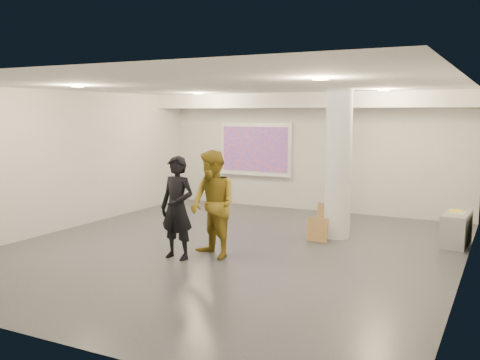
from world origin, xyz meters
The scene contains 20 objects.
floor centered at (0.00, 0.00, 0.00)m, with size 8.00×9.00×0.01m, color #383B40.
ceiling centered at (0.00, 0.00, 3.00)m, with size 8.00×9.00×0.01m, color silver.
wall_back centered at (0.00, 4.50, 1.50)m, with size 8.00×0.01×3.00m, color beige.
wall_front centered at (0.00, -4.50, 1.50)m, with size 8.00×0.01×3.00m, color beige.
wall_left centered at (-4.00, 0.00, 1.50)m, with size 0.01×9.00×3.00m, color beige.
wall_right centered at (4.00, 0.00, 1.50)m, with size 0.01×9.00×3.00m, color beige.
soffit_band centered at (0.00, 3.95, 2.82)m, with size 8.00×1.10×0.36m, color white.
downlight_nw centered at (-2.20, 2.50, 2.98)m, with size 0.22×0.22×0.02m, color #FFCB98.
downlight_ne centered at (2.20, 2.50, 2.98)m, with size 0.22×0.22×0.02m, color #FFCB98.
downlight_sw centered at (-2.20, -1.50, 2.98)m, with size 0.22×0.22×0.02m, color #FFCB98.
downlight_se centered at (2.20, -1.50, 2.98)m, with size 0.22×0.22×0.02m, color #FFCB98.
column centered at (1.50, 1.80, 1.50)m, with size 0.52×0.52×3.00m, color silver.
projection_screen centered at (-1.60, 4.45, 1.53)m, with size 2.10×0.13×1.42m.
credenza centered at (3.72, 2.24, 0.31)m, with size 0.45×1.07×0.62m, color gray.
papers_stack centered at (3.77, 2.24, 0.63)m, with size 0.21×0.27×0.02m, color white.
postit_pad centered at (3.70, 2.29, 0.64)m, with size 0.21×0.29×0.03m, color yellow.
cardboard_back centered at (1.37, 1.78, 0.34)m, with size 0.62×0.06×0.68m, color #9D733F.
cardboard_front centered at (1.27, 1.27, 0.24)m, with size 0.43×0.04×0.48m, color #9D733F.
woman centered at (-0.51, -1.00, 0.89)m, with size 0.65×0.43×1.79m, color black.
man centered at (0.01, -0.66, 0.94)m, with size 0.92×0.71×1.89m, color olive.
Camera 1 is at (4.58, -8.59, 2.52)m, focal length 40.00 mm.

